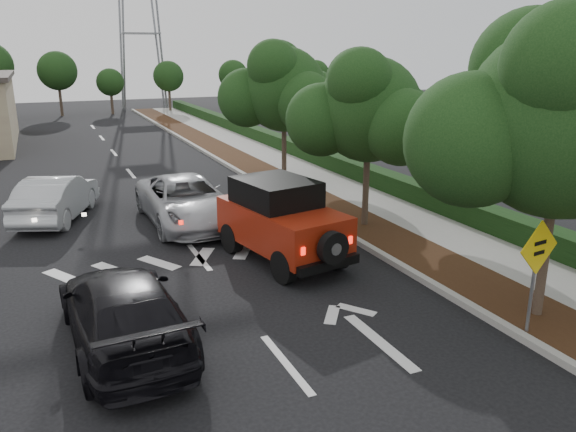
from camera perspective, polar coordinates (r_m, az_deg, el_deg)
ground at (r=10.57m, az=-0.20°, el=-14.78°), size 120.00×120.00×0.00m
curb at (r=22.54m, az=-1.71°, el=2.59°), size 0.20×70.00×0.15m
planting_strip at (r=22.93m, az=0.60°, el=2.80°), size 1.80×70.00×0.12m
sidewalk at (r=23.76m, az=4.79°, el=3.22°), size 2.00×70.00×0.12m
hedge at (r=24.37m, az=7.71°, el=4.29°), size 0.80×70.00×0.80m
transmission_tower at (r=57.36m, az=-14.30°, el=10.50°), size 7.00×4.00×28.00m
street_tree_near at (r=13.25m, az=23.87°, el=-9.49°), size 3.80×3.80×5.92m
street_tree_mid at (r=18.26m, az=7.75°, el=-1.15°), size 3.20×3.20×5.32m
street_tree_far at (r=23.83m, az=-0.39°, el=3.18°), size 3.40×3.40×5.62m
red_jeep at (r=15.12m, az=-1.02°, el=-0.33°), size 2.56×4.46×2.19m
silver_suv_ahead at (r=18.64m, az=-10.27°, el=1.52°), size 2.61×5.50×1.52m
black_suv_oncoming at (r=11.30m, az=-16.39°, el=-9.16°), size 2.25×5.09×1.45m
silver_sedan_oncoming at (r=20.38m, az=-22.48°, el=1.77°), size 3.12×4.81×1.50m
speed_hump_sign at (r=11.78m, az=23.94°, el=-4.26°), size 1.08×0.16×2.31m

